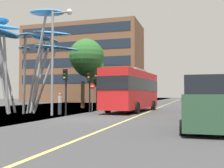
% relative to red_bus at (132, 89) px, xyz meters
% --- Properties ---
extents(ground, '(120.00, 240.00, 0.10)m').
position_rel_red_bus_xyz_m(ground, '(-2.03, -8.12, -2.16)').
color(ground, '#424244').
extents(red_bus, '(3.49, 9.86, 3.87)m').
position_rel_red_bus_xyz_m(red_bus, '(0.00, 0.00, 0.00)').
color(red_bus, red).
rests_on(red_bus, ground).
extents(leaf_sculpture, '(10.07, 8.90, 8.63)m').
position_rel_red_bus_xyz_m(leaf_sculpture, '(-8.38, -4.50, 4.14)').
color(leaf_sculpture, '#9EA0A5').
rests_on(leaf_sculpture, ground).
extents(traffic_light_kerb_near, '(0.28, 0.42, 3.42)m').
position_rel_red_bus_xyz_m(traffic_light_kerb_near, '(-3.59, -6.28, 0.38)').
color(traffic_light_kerb_near, black).
rests_on(traffic_light_kerb_near, ground).
extents(traffic_light_kerb_far, '(0.28, 0.42, 3.44)m').
position_rel_red_bus_xyz_m(traffic_light_kerb_far, '(-3.30, -2.25, 0.39)').
color(traffic_light_kerb_far, black).
rests_on(traffic_light_kerb_far, ground).
extents(traffic_light_island_mid, '(0.28, 0.42, 3.81)m').
position_rel_red_bus_xyz_m(traffic_light_island_mid, '(-3.88, 1.15, 0.64)').
color(traffic_light_island_mid, black).
rests_on(traffic_light_island_mid, ground).
extents(traffic_light_opposite, '(0.28, 0.42, 3.40)m').
position_rel_red_bus_xyz_m(traffic_light_opposite, '(-3.14, 6.62, 0.36)').
color(traffic_light_opposite, black).
rests_on(traffic_light_opposite, ground).
extents(car_parked_near, '(2.08, 4.21, 2.33)m').
position_rel_red_bus_xyz_m(car_parked_near, '(5.84, -12.11, -1.02)').
color(car_parked_near, '#2D5138').
rests_on(car_parked_near, ground).
extents(car_parked_mid, '(1.97, 4.03, 1.95)m').
position_rel_red_bus_xyz_m(car_parked_mid, '(5.89, -6.58, -1.19)').
color(car_parked_mid, gold).
rests_on(car_parked_mid, ground).
extents(car_parked_far, '(2.04, 4.29, 2.12)m').
position_rel_red_bus_xyz_m(car_parked_far, '(6.29, 0.75, -1.12)').
color(car_parked_far, navy).
rests_on(car_parked_far, ground).
extents(street_lamp, '(1.68, 0.44, 7.88)m').
position_rel_red_bus_xyz_m(street_lamp, '(-4.33, -6.23, 2.90)').
color(street_lamp, gray).
rests_on(street_lamp, ground).
extents(tree_pavement_near, '(4.25, 5.28, 7.97)m').
position_rel_red_bus_xyz_m(tree_pavement_near, '(-6.52, 5.33, 3.72)').
color(tree_pavement_near, brown).
rests_on(tree_pavement_near, ground).
extents(tree_pavement_far, '(4.91, 5.15, 8.08)m').
position_rel_red_bus_xyz_m(tree_pavement_far, '(-10.39, 19.31, 3.12)').
color(tree_pavement_far, brown).
rests_on(tree_pavement_far, ground).
extents(pedestrian, '(0.34, 0.34, 1.69)m').
position_rel_red_bus_xyz_m(pedestrian, '(-4.58, -5.23, -1.26)').
color(pedestrian, '#2D3342').
rests_on(pedestrian, ground).
extents(no_entry_sign, '(0.60, 0.12, 2.68)m').
position_rel_red_bus_xyz_m(no_entry_sign, '(-4.06, 0.44, -0.33)').
color(no_entry_sign, gray).
rests_on(no_entry_sign, ground).
extents(backdrop_building, '(24.91, 10.32, 16.26)m').
position_rel_red_bus_xyz_m(backdrop_building, '(-17.25, 29.49, 6.02)').
color(backdrop_building, brown).
rests_on(backdrop_building, ground).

